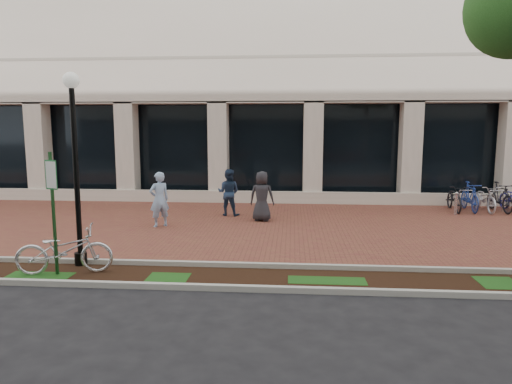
# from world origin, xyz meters

# --- Properties ---
(ground) EXTENTS (120.00, 120.00, 0.00)m
(ground) POSITION_xyz_m (0.00, 0.00, 0.00)
(ground) COLOR black
(ground) RESTS_ON ground
(brick_plaza) EXTENTS (40.00, 9.00, 0.01)m
(brick_plaza) POSITION_xyz_m (0.00, 0.00, 0.01)
(brick_plaza) COLOR brown
(brick_plaza) RESTS_ON ground
(planting_strip) EXTENTS (40.00, 1.50, 0.01)m
(planting_strip) POSITION_xyz_m (0.00, -5.25, 0.01)
(planting_strip) COLOR black
(planting_strip) RESTS_ON ground
(curb_plaza_side) EXTENTS (40.00, 0.12, 0.12)m
(curb_plaza_side) POSITION_xyz_m (0.00, -4.50, 0.06)
(curb_plaza_side) COLOR #B1B0A7
(curb_plaza_side) RESTS_ON ground
(curb_street_side) EXTENTS (40.00, 0.12, 0.12)m
(curb_street_side) POSITION_xyz_m (0.00, -6.00, 0.06)
(curb_street_side) COLOR #B1B0A7
(curb_street_side) RESTS_ON ground
(parking_sign) EXTENTS (0.34, 0.07, 2.65)m
(parking_sign) POSITION_xyz_m (-3.89, -5.34, 1.67)
(parking_sign) COLOR #163C19
(parking_sign) RESTS_ON ground
(lamppost) EXTENTS (0.36, 0.36, 4.36)m
(lamppost) POSITION_xyz_m (-3.70, -4.60, 2.46)
(lamppost) COLOR black
(lamppost) RESTS_ON ground
(locked_bicycle) EXTENTS (2.13, 1.18, 1.06)m
(locked_bicycle) POSITION_xyz_m (-3.75, -5.24, 0.53)
(locked_bicycle) COLOR silver
(locked_bicycle) RESTS_ON ground
(pedestrian_left) EXTENTS (0.77, 0.72, 1.77)m
(pedestrian_left) POSITION_xyz_m (-3.07, -0.40, 0.88)
(pedestrian_left) COLOR #95B7DE
(pedestrian_left) RESTS_ON ground
(pedestrian_mid) EXTENTS (0.91, 0.76, 1.69)m
(pedestrian_mid) POSITION_xyz_m (-1.13, 1.65, 0.84)
(pedestrian_mid) COLOR #1F314D
(pedestrian_mid) RESTS_ON ground
(pedestrian_right) EXTENTS (0.89, 0.64, 1.71)m
(pedestrian_right) POSITION_xyz_m (0.13, 0.77, 0.85)
(pedestrian_right) COLOR #252429
(pedestrian_right) RESTS_ON ground
(bollard) EXTENTS (0.12, 0.12, 0.87)m
(bollard) POSITION_xyz_m (7.07, 2.35, 0.44)
(bollard) COLOR #B0AFB4
(bollard) RESTS_ON ground
(bike_rack_cluster) EXTENTS (4.26, 2.02, 1.12)m
(bike_rack_cluster) POSITION_xyz_m (8.97, 3.22, 0.52)
(bike_rack_cluster) COLOR black
(bike_rack_cluster) RESTS_ON ground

